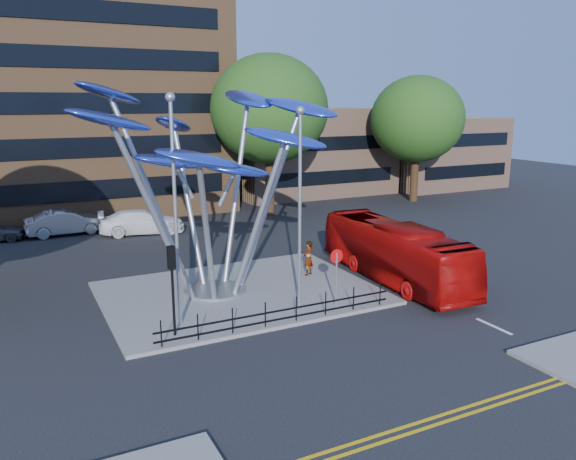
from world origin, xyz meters
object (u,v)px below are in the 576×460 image
pedestrian (308,258)px  parked_car_mid (66,222)px  street_lamp_left (174,192)px  tree_far (417,119)px  no_entry_sign_island (336,267)px  red_bus (395,252)px  tree_right (269,109)px  parked_car_right (142,222)px  leaf_sculpture (208,143)px  street_lamp_right (300,191)px  traffic_light_island (172,272)px

pedestrian → parked_car_mid: bearing=-86.3°
street_lamp_left → tree_far: bearing=34.9°
no_entry_sign_island → pedestrian: bearing=76.7°
red_bus → parked_car_mid: 22.13m
no_entry_sign_island → tree_right: bearing=72.9°
red_bus → parked_car_right: red_bus is taller
tree_far → parked_car_right: 25.11m
no_entry_sign_island → leaf_sculpture: bearing=134.3°
no_entry_sign_island → red_bus: size_ratio=0.24×
tree_far → leaf_sculpture: bearing=-147.5°
tree_far → street_lamp_right: size_ratio=1.30×
tree_right → parked_car_right: 12.67m
red_bus → parked_car_mid: size_ratio=2.05×
tree_right → leaf_sculpture: size_ratio=0.95×
tree_right → street_lamp_left: bearing=-124.0°
traffic_light_island → no_entry_sign_island: traffic_light_island is taller
tree_far → red_bus: bearing=-131.4°
tree_far → street_lamp_right: tree_far is taller
traffic_light_island → parked_car_right: size_ratio=0.62×
no_entry_sign_island → parked_car_mid: no_entry_sign_island is taller
tree_far → tree_right: bearing=-180.0°
pedestrian → tree_far: bearing=-170.0°
street_lamp_right → pedestrian: size_ratio=4.74×
street_lamp_right → parked_car_mid: street_lamp_right is taller
tree_far → parked_car_mid: 29.48m
leaf_sculpture → street_lamp_left: (-2.43, -3.18, -1.52)m
parked_car_right → traffic_light_island: bearing=179.6°
street_lamp_left → parked_car_right: bearing=82.3°
tree_far → no_entry_sign_island: 28.42m
traffic_light_island → parked_car_right: (2.76, 17.68, -1.81)m
no_entry_sign_island → parked_car_right: bearing=103.5°
tree_far → pedestrian: 25.11m
leaf_sculpture → pedestrian: bearing=0.9°
no_entry_sign_island → parked_car_right: size_ratio=0.44×
street_lamp_right → parked_car_right: (-2.74, 17.18, -4.29)m
red_bus → tree_far: bearing=51.8°
tree_right → traffic_light_island: bearing=-123.7°
traffic_light_island → no_entry_sign_island: bearing=0.1°
traffic_light_island → parked_car_right: 17.99m
tree_right → no_entry_sign_island: (-6.00, -19.48, -6.22)m
pedestrian → parked_car_right: bearing=-97.4°
street_lamp_left → red_bus: 11.82m
parked_car_mid → parked_car_right: size_ratio=0.91×
street_lamp_left → pedestrian: size_ratio=5.03×
leaf_sculpture → parked_car_mid: 17.28m
parked_car_right → tree_far: bearing=-77.2°
traffic_light_island → red_bus: bearing=10.0°
tree_far → parked_car_mid: tree_far is taller
parked_car_right → no_entry_sign_island: bearing=-158.0°
tree_right → traffic_light_island: tree_right is taller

